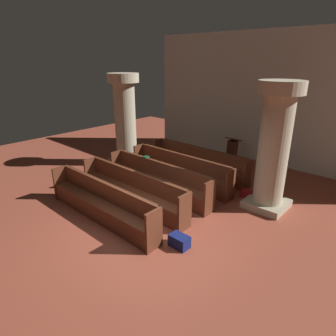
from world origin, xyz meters
The scene contains 13 objects.
ground_plane centered at (0.00, 0.00, 0.00)m, with size 19.20×19.20×0.00m, color #9E4733.
back_wall centered at (0.00, 6.08, 2.25)m, with size 10.00×0.16×4.50m, color silver.
pew_row_0 centered at (-1.15, 3.43, 0.47)m, with size 3.58×0.46×0.88m.
pew_row_1 centered at (-1.15, 2.48, 0.47)m, with size 3.58×0.46×0.88m.
pew_row_2 centered at (-1.15, 1.53, 0.47)m, with size 3.58×0.47×0.88m.
pew_row_3 centered at (-1.15, 0.58, 0.47)m, with size 3.58×0.46×0.88m.
pew_row_4 centered at (-1.15, -0.37, 0.47)m, with size 3.58×0.46×0.88m.
pillar_aisle_side centered at (1.50, 2.82, 1.64)m, with size 1.05×1.05×3.14m.
pillar_far_side centered at (-3.74, 2.62, 1.64)m, with size 1.05×1.05×3.14m.
lectern centered at (-0.70, 4.80, 0.45)m, with size 0.48×0.45×1.08m.
hymn_book centered at (-1.79, 1.72, 0.89)m, with size 0.17×0.18×0.03m, color #194723.
kneeler_box_navy centered at (0.93, 0.02, 0.13)m, with size 0.40×0.26×0.25m, color navy.
kneeler_box_red centered at (0.88, 3.00, 0.10)m, with size 0.33×0.26×0.20m, color maroon.
Camera 1 is at (4.08, -3.82, 3.59)m, focal length 31.00 mm.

